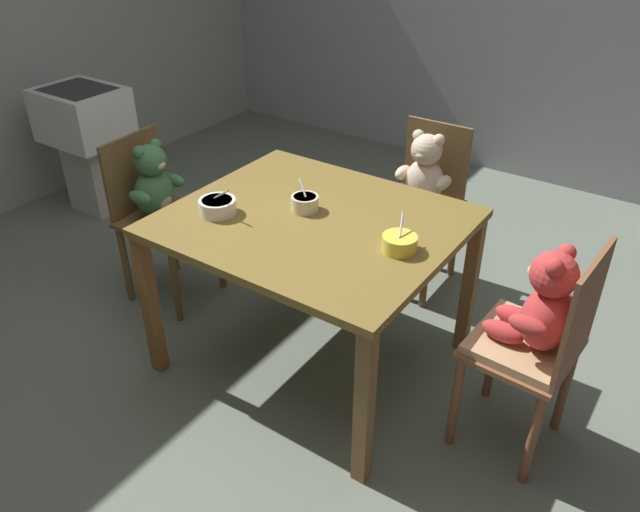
{
  "coord_description": "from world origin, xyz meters",
  "views": [
    {
      "loc": [
        1.29,
        -1.83,
        1.94
      ],
      "look_at": [
        0.0,
        0.05,
        0.53
      ],
      "focal_mm": 35.1,
      "sensor_mm": 36.0,
      "label": 1
    }
  ],
  "objects": [
    {
      "name": "dining_table",
      "position": [
        0.0,
        0.0,
        0.65
      ],
      "size": [
        1.15,
        1.0,
        0.73
      ],
      "color": "brown",
      "rests_on": "ground_plane"
    },
    {
      "name": "teddy_chair_far_center",
      "position": [
        0.07,
        0.88,
        0.56
      ],
      "size": [
        0.39,
        0.42,
        0.85
      ],
      "rotation": [
        0.0,
        0.0,
        -1.56
      ],
      "color": "brown",
      "rests_on": "ground_plane"
    },
    {
      "name": "teddy_chair_near_right",
      "position": [
        0.94,
        0.04,
        0.58
      ],
      "size": [
        0.39,
        0.41,
        0.9
      ],
      "rotation": [
        0.0,
        0.0,
        3.08
      ],
      "color": "brown",
      "rests_on": "ground_plane"
    },
    {
      "name": "porridge_bowl_yellow_near_right",
      "position": [
        0.41,
        -0.02,
        0.76
      ],
      "size": [
        0.13,
        0.14,
        0.13
      ],
      "color": "yellow",
      "rests_on": "dining_table"
    },
    {
      "name": "teddy_chair_near_left",
      "position": [
        -0.95,
        0.01,
        0.56
      ],
      "size": [
        0.42,
        0.43,
        0.85
      ],
      "rotation": [
        0.0,
        0.0,
        0.06
      ],
      "color": "brown",
      "rests_on": "ground_plane"
    },
    {
      "name": "porridge_bowl_cream_center",
      "position": [
        -0.07,
        0.04,
        0.77
      ],
      "size": [
        0.12,
        0.12,
        0.12
      ],
      "color": "beige",
      "rests_on": "dining_table"
    },
    {
      "name": "sink_basin",
      "position": [
        -2.05,
        0.43,
        0.53
      ],
      "size": [
        0.51,
        0.41,
        0.81
      ],
      "color": "#B7B2A8",
      "rests_on": "ground_plane"
    },
    {
      "name": "ground_plane",
      "position": [
        0.0,
        0.0,
        -0.02
      ],
      "size": [
        5.2,
        5.2,
        0.04
      ],
      "color": "slate"
    },
    {
      "name": "porridge_bowl_white_near_left",
      "position": [
        -0.35,
        -0.18,
        0.76
      ],
      "size": [
        0.16,
        0.15,
        0.14
      ],
      "color": "silver",
      "rests_on": "dining_table"
    }
  ]
}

